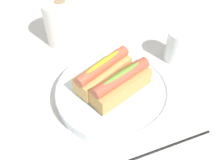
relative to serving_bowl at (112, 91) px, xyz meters
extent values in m
plane|color=beige|center=(0.01, 0.00, -0.02)|extent=(2.40, 2.40, 0.00)
cylinder|color=silver|center=(0.00, 0.00, 0.00)|extent=(0.27, 0.27, 0.03)
torus|color=silver|center=(0.00, 0.00, 0.01)|extent=(0.27, 0.27, 0.01)
cube|color=tan|center=(0.01, -0.03, 0.04)|extent=(0.16, 0.08, 0.04)
cylinder|color=#B24C38|center=(0.01, -0.03, 0.06)|extent=(0.15, 0.05, 0.03)
ellipsoid|color=olive|center=(0.01, -0.03, 0.08)|extent=(0.11, 0.03, 0.01)
cube|color=tan|center=(-0.01, 0.03, 0.04)|extent=(0.16, 0.09, 0.04)
cylinder|color=#BC563D|center=(-0.01, 0.03, 0.06)|extent=(0.15, 0.07, 0.03)
ellipsoid|color=gold|center=(-0.01, 0.03, 0.08)|extent=(0.11, 0.04, 0.01)
cylinder|color=white|center=(0.23, 0.03, 0.03)|extent=(0.07, 0.07, 0.09)
cylinder|color=silver|center=(0.23, 0.03, 0.01)|extent=(0.06, 0.06, 0.05)
cylinder|color=white|center=(0.00, 0.27, 0.05)|extent=(0.11, 0.11, 0.13)
cylinder|color=#997A5B|center=(0.00, 0.27, 0.11)|extent=(0.03, 0.03, 0.00)
cylinder|color=black|center=(0.02, -0.18, -0.02)|extent=(0.22, 0.05, 0.01)
camera|label=1|loc=(-0.20, -0.33, 0.44)|focal=38.87mm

